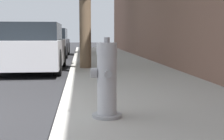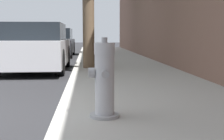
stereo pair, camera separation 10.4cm
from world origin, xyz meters
TOP-DOWN VIEW (x-y plane):
  - sidewalk_slab at (3.10, 0.00)m, footprint 2.88×40.00m
  - fire_hydrant at (2.25, -0.40)m, footprint 0.36×0.34m
  - parked_car_near at (0.51, 5.54)m, footprint 1.89×4.00m
  - parked_car_mid at (0.44, 11.66)m, footprint 1.87×4.22m

SIDE VIEW (x-z plane):
  - sidewalk_slab at x=3.10m, z-range 0.00..0.14m
  - fire_hydrant at x=2.25m, z-range 0.10..1.01m
  - parked_car_mid at x=0.44m, z-range -0.02..1.36m
  - parked_car_near at x=0.51m, z-range -0.01..1.40m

